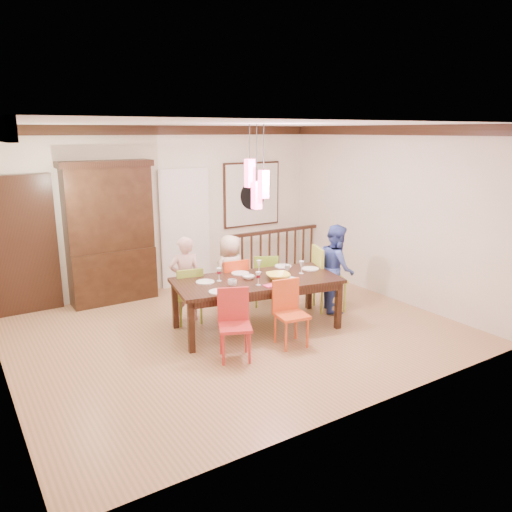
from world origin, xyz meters
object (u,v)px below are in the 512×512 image
balustrade (278,252)px  person_far_left (185,279)px  dining_table (257,284)px  china_hutch (110,233)px  chair_far_left (187,290)px  chair_end_right (330,274)px  person_far_mid (230,273)px  person_end_right (336,268)px

balustrade → person_far_left: (-2.52, -1.16, 0.15)m
dining_table → china_hutch: china_hutch is taller
chair_far_left → balustrade: bearing=-144.3°
chair_end_right → person_far_left: bearing=89.9°
person_far_mid → balustrade: bearing=-156.2°
china_hutch → person_far_left: bearing=-66.8°
dining_table → chair_end_right: bearing=12.2°
chair_end_right → person_far_mid: (-1.33, 0.87, 0.02)m
chair_far_left → china_hutch: (-0.64, 1.59, 0.68)m
chair_far_left → person_end_right: 2.37m
dining_table → person_far_left: person_far_left is taller
dining_table → china_hutch: bearing=131.1°
chair_far_left → chair_end_right: (2.16, -0.72, 0.10)m
chair_end_right → person_far_mid: size_ratio=0.85×
balustrade → person_end_right: size_ratio=1.56×
chair_end_right → china_hutch: 3.67m
china_hutch → chair_end_right: bearing=-39.5°
chair_far_left → chair_end_right: size_ratio=0.83×
chair_end_right → china_hutch: china_hutch is taller
chair_far_left → person_far_left: (0.01, 0.08, 0.16)m
chair_end_right → person_end_right: bearing=-107.6°
dining_table → chair_end_right: size_ratio=2.41×
balustrade → person_far_mid: bearing=-147.4°
person_far_left → person_end_right: (2.23, -0.86, 0.04)m
chair_end_right → dining_table: bearing=111.8°
chair_end_right → person_far_left: 2.29m
chair_end_right → person_far_left: size_ratio=0.80×
china_hutch → balustrade: bearing=-6.2°
dining_table → china_hutch: size_ratio=1.07×
balustrade → china_hutch: bearing=173.7°
balustrade → person_far_left: bearing=-155.3°
dining_table → person_far_left: bearing=141.9°
china_hutch → person_end_right: china_hutch is taller
dining_table → person_far_left: 1.11m
person_far_left → person_end_right: bearing=172.1°
person_far_left → chair_far_left: bearing=98.3°
balustrade → person_end_right: bearing=-98.2°
person_end_right → chair_end_right: bearing=82.8°
dining_table → person_far_left: size_ratio=1.92×
dining_table → person_end_right: (1.49, -0.02, 0.02)m
china_hutch → person_far_mid: bearing=-44.4°
china_hutch → person_far_left: (0.65, -1.51, -0.53)m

